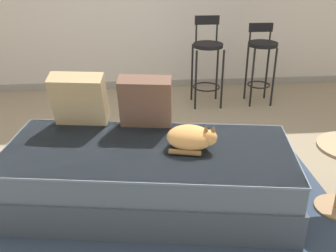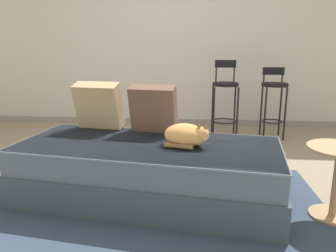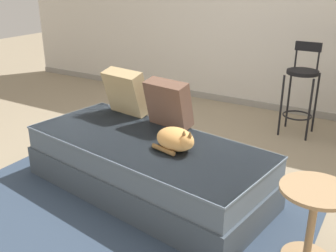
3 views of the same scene
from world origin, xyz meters
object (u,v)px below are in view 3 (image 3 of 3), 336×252
at_px(throw_pillow_middle, 169,104).
at_px(bar_stool_near_window, 301,84).
at_px(side_table, 313,214).
at_px(couch, 146,165).
at_px(throw_pillow_corner, 126,92).
at_px(cat, 176,139).

bearing_deg(throw_pillow_middle, bar_stool_near_window, 64.28).
bearing_deg(side_table, couch, 171.54).
distance_m(throw_pillow_middle, side_table, 1.51).
distance_m(throw_pillow_corner, bar_stool_near_window, 1.97).
bearing_deg(throw_pillow_middle, couch, -90.19).
relative_size(bar_stool_near_window, side_table, 1.94).
height_order(throw_pillow_corner, side_table, throw_pillow_corner).
xyz_separation_m(couch, throw_pillow_corner, (-0.51, 0.44, 0.44)).
bearing_deg(throw_pillow_corner, couch, -40.47).
relative_size(cat, bar_stool_near_window, 0.36).
xyz_separation_m(couch, side_table, (1.37, -0.20, 0.11)).
bearing_deg(cat, throw_pillow_middle, 127.39).
height_order(throw_pillow_corner, throw_pillow_middle, throw_pillow_corner).
relative_size(couch, cat, 5.93).
relative_size(throw_pillow_corner, bar_stool_near_window, 0.43).
xyz_separation_m(throw_pillow_corner, bar_stool_near_window, (1.27, 1.51, -0.10)).
bearing_deg(side_table, cat, 170.98).
height_order(cat, side_table, cat).
distance_m(couch, throw_pillow_middle, 0.57).
xyz_separation_m(couch, cat, (0.30, -0.03, 0.31)).
xyz_separation_m(throw_pillow_corner, cat, (0.81, -0.47, -0.13)).
distance_m(throw_pillow_middle, bar_stool_near_window, 1.76).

